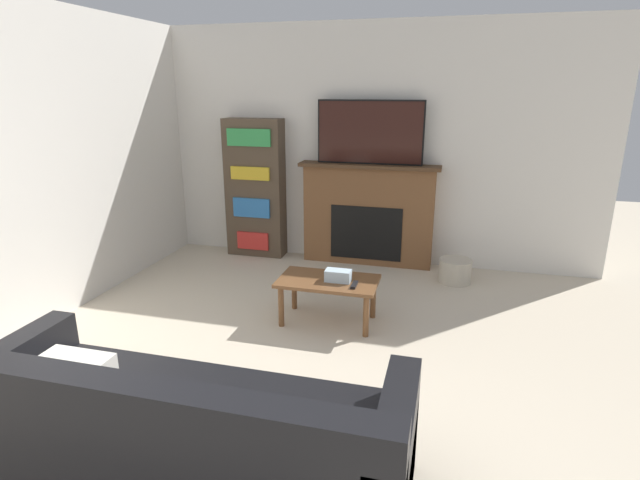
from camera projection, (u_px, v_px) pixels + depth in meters
wall_back at (357, 146)px, 5.74m from camera, size 5.51×0.06×2.70m
wall_side at (33, 169)px, 4.13m from camera, size 0.06×5.62×2.70m
fireplace at (368, 214)px, 5.78m from camera, size 1.60×0.28×1.18m
tv at (370, 132)px, 5.49m from camera, size 1.18×0.03×0.70m
couch at (181, 442)px, 2.50m from camera, size 2.27×0.88×0.84m
coffee_table at (328, 286)px, 4.35m from camera, size 0.86×0.50×0.40m
tissue_box at (338, 276)px, 4.29m from camera, size 0.22×0.12×0.10m
remote_control at (354, 285)px, 4.19m from camera, size 0.04×0.15×0.02m
bookshelf at (255, 189)px, 6.03m from camera, size 0.70×0.29×1.66m
storage_basket at (455, 271)px, 5.32m from camera, size 0.34×0.34×0.25m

